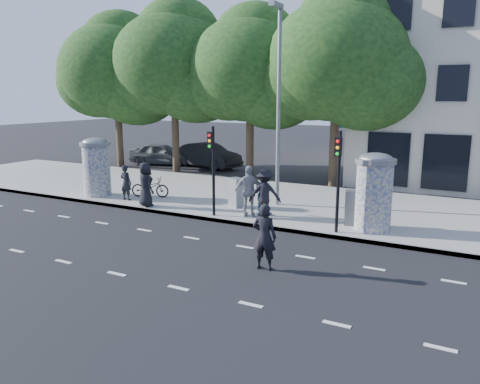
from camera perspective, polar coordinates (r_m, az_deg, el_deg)
The scene contains 25 objects.
ground at distance 14.66m, azimuth -8.96°, elevation -7.03°, with size 120.00×120.00×0.00m, color black.
sidewalk at distance 20.89m, azimuth 3.38°, elevation -1.01°, with size 40.00×8.00×0.15m, color gray.
curb at distance 17.47m, azimuth -2.00°, elevation -3.54°, with size 40.00×0.10×0.16m, color slate.
lane_dash_near at distance 13.08m, azimuth -14.80°, elevation -9.63°, with size 32.00×0.12×0.01m, color silver.
lane_dash_far at distance 15.74m, azimuth -5.91°, elevation -5.61°, with size 32.00×0.12×0.01m, color silver.
ad_column_left at distance 22.26m, azimuth -17.10°, elevation 3.11°, with size 1.36×1.36×2.65m.
ad_column_right at distance 16.39m, azimuth 16.03°, elevation 0.23°, with size 1.36×1.36×2.65m.
traffic_pole_near at distance 17.54m, azimuth -3.37°, elevation 3.70°, with size 0.22×0.31×3.40m.
traffic_pole_far at distance 15.63m, azimuth 11.89°, elevation 2.47°, with size 0.22×0.31×3.40m.
street_lamp at distance 19.26m, azimuth 4.68°, elevation 12.05°, with size 0.25×0.93×8.00m.
tree_far_left at distance 31.86m, azimuth -14.88°, elevation 14.09°, with size 7.20×7.20×9.26m.
tree_mid_left at distance 29.05m, azimuth -8.11°, elevation 15.23°, with size 7.20×7.20×9.57m.
tree_near_left at distance 26.61m, azimuth 1.25°, elevation 14.73°, with size 6.80×6.80×8.97m.
tree_center at distance 24.41m, azimuth 11.76°, elevation 15.34°, with size 7.00×7.00×9.30m.
ped_a at distance 19.65m, azimuth -11.45°, elevation 0.91°, with size 0.89×0.58×1.83m, color black.
ped_b at distance 21.03m, azimuth -13.74°, elevation 1.12°, with size 0.57×0.37×1.55m, color black.
ped_c at distance 17.93m, azimuth 2.68°, elevation -0.15°, with size 0.82×0.64×1.68m, color navy.
ped_d at distance 17.39m, azimuth 3.03°, elevation -0.21°, with size 1.21×0.69×1.87m, color black.
ped_e at distance 17.61m, azimuth 1.16°, elevation 0.08°, with size 1.14×0.65×1.94m, color #9F9FA2.
man_road at distance 12.72m, azimuth 2.99°, elevation -5.49°, with size 0.67×0.44×1.83m, color black.
bicycle at distance 21.47m, azimuth -10.91°, elevation 0.59°, with size 1.73×0.60×0.91m, color black.
cabinet_left at distance 19.21m, azimuth -0.48°, elevation -0.06°, with size 0.58×0.42×1.20m, color gray.
cabinet_right at distance 17.01m, azimuth 13.66°, elevation -1.89°, with size 0.59×0.43×1.24m, color slate.
car_left at distance 32.42m, azimuth -9.55°, elevation 4.61°, with size 4.35×1.75×1.48m, color #494D4F.
car_mid at distance 30.75m, azimuth -3.98°, elevation 4.47°, with size 4.83×1.69×1.59m, color black.
Camera 1 is at (8.40, -11.06, 4.69)m, focal length 35.00 mm.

